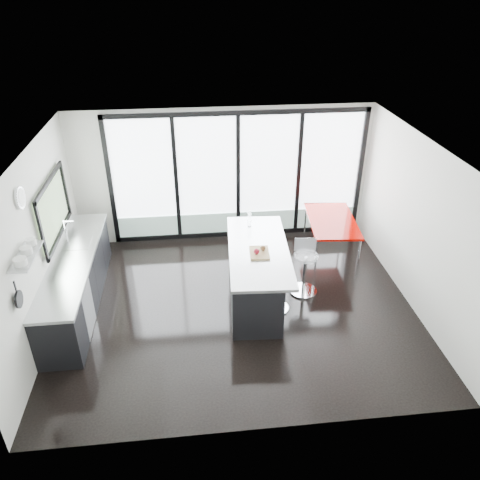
{
  "coord_description": "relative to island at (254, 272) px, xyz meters",
  "views": [
    {
      "loc": [
        -0.64,
        -6.37,
        5.01
      ],
      "look_at": [
        0.1,
        0.3,
        1.15
      ],
      "focal_mm": 35.0,
      "sensor_mm": 36.0,
      "label": 1
    }
  ],
  "objects": [
    {
      "name": "bar_stool_far",
      "position": [
        0.91,
        0.02,
        -0.1
      ],
      "size": [
        0.53,
        0.53,
        0.78
      ],
      "primitive_type": "cylinder",
      "rotation": [
        0.0,
        0.0,
        -0.09
      ],
      "color": "silver",
      "rests_on": "floor"
    },
    {
      "name": "wall_front",
      "position": [
        -0.34,
        -2.79,
        0.91
      ],
      "size": [
        6.0,
        0.0,
        2.8
      ],
      "primitive_type": "cube",
      "color": "beige",
      "rests_on": "ground"
    },
    {
      "name": "ceiling",
      "position": [
        -0.34,
        -0.29,
        2.31
      ],
      "size": [
        6.0,
        5.0,
        0.0
      ],
      "primitive_type": "cube",
      "color": "white",
      "rests_on": "wall_back"
    },
    {
      "name": "wall_left",
      "position": [
        -3.31,
        -0.02,
        1.07
      ],
      "size": [
        0.26,
        5.0,
        2.8
      ],
      "color": "beige",
      "rests_on": "ground"
    },
    {
      "name": "floor",
      "position": [
        -0.34,
        -0.29,
        -0.49
      ],
      "size": [
        6.0,
        5.0,
        0.0
      ],
      "primitive_type": "cube",
      "color": "black",
      "rests_on": "ground"
    },
    {
      "name": "wall_back",
      "position": [
        -0.06,
        2.17,
        0.78
      ],
      "size": [
        6.0,
        0.09,
        2.8
      ],
      "color": "beige",
      "rests_on": "ground"
    },
    {
      "name": "bar_stool_near",
      "position": [
        0.33,
        -0.41,
        -0.14
      ],
      "size": [
        0.49,
        0.49,
        0.71
      ],
      "primitive_type": "cylinder",
      "rotation": [
        0.0,
        0.0,
        0.09
      ],
      "color": "silver",
      "rests_on": "floor"
    },
    {
      "name": "red_table",
      "position": [
        1.69,
        1.15,
        -0.08
      ],
      "size": [
        1.03,
        1.62,
        0.83
      ],
      "primitive_type": "cube",
      "rotation": [
        0.0,
        0.0,
        -0.09
      ],
      "color": "#920701",
      "rests_on": "floor"
    },
    {
      "name": "island",
      "position": [
        0.0,
        0.0,
        0.0
      ],
      "size": [
        1.15,
        2.44,
        1.26
      ],
      "color": "black",
      "rests_on": "floor"
    },
    {
      "name": "counter_cabinets",
      "position": [
        -3.01,
        0.11,
        -0.03
      ],
      "size": [
        0.69,
        3.24,
        1.36
      ],
      "color": "black",
      "rests_on": "floor"
    },
    {
      "name": "wall_right",
      "position": [
        2.66,
        -0.29,
        0.91
      ],
      "size": [
        0.0,
        5.0,
        2.8
      ],
      "primitive_type": "cube",
      "color": "beige",
      "rests_on": "ground"
    }
  ]
}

